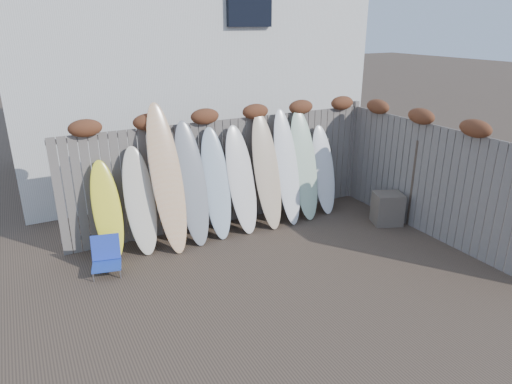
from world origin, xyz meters
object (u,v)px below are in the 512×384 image
lattice_panel (395,176)px  surfboard_0 (107,211)px  wooden_crate (387,209)px  beach_chair (106,256)px

lattice_panel → surfboard_0: lattice_panel is taller
wooden_crate → beach_chair: bearing=172.8°
beach_chair → lattice_panel: bearing=-3.8°
beach_chair → surfboard_0: bearing=71.5°
beach_chair → surfboard_0: size_ratio=0.34×
wooden_crate → lattice_panel: 0.71m
beach_chair → lattice_panel: (5.51, -0.36, 0.56)m
lattice_panel → surfboard_0: 5.40m
beach_chair → wooden_crate: wooden_crate is taller
beach_chair → wooden_crate: bearing=-7.2°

